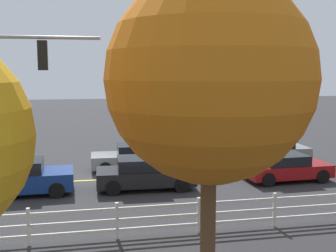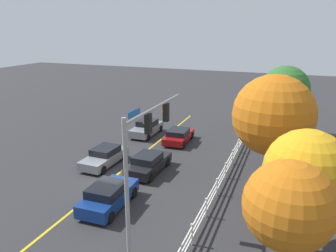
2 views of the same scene
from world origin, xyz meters
name	(u,v)px [view 1 (image 1 of 2)]	position (x,y,z in m)	size (l,w,h in m)	color
ground_plane	(97,180)	(0.00, 0.00, 0.00)	(120.00, 120.00, 0.00)	#2D2D30
lane_center_stripe	(179,176)	(-4.00, 0.00, 0.00)	(28.00, 0.16, 0.01)	gold
car_0	(285,167)	(-8.77, 1.79, 0.63)	(4.07, 2.08, 1.27)	maroon
car_1	(144,173)	(-2.02, 1.88, 0.68)	(4.33, 2.05, 1.39)	black
car_2	(134,157)	(-2.00, -1.80, 0.66)	(4.37, 1.98, 1.34)	slate
car_3	(271,151)	(-9.71, -1.85, 0.69)	(4.27, 1.94, 1.44)	slate
car_4	(20,178)	(3.21, 1.72, 0.72)	(4.31, 2.10, 1.46)	navy
white_rail_fence	(199,214)	(-3.00, 7.27, 0.60)	(26.10, 0.10, 1.15)	white
tree_3	(210,80)	(-2.44, 10.11, 4.94)	(5.01, 5.01, 7.45)	brown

